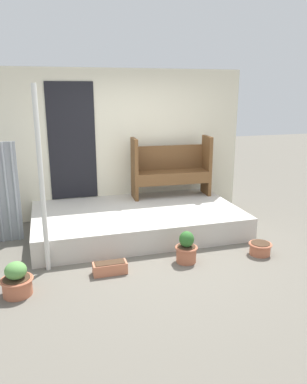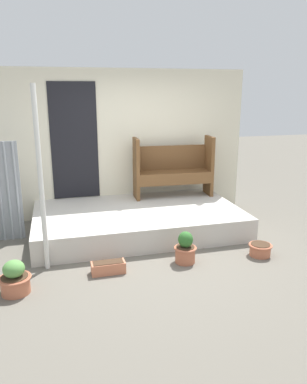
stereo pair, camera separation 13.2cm
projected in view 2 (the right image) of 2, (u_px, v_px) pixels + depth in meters
name	position (u px, v px, depth m)	size (l,w,h in m)	color
ground_plane	(159.00, 254.00, 5.29)	(24.00, 24.00, 0.00)	#666056
porch_slab	(138.00, 220.00, 6.11)	(3.27, 1.91, 0.37)	beige
house_wall	(123.00, 144.00, 6.72)	(4.47, 0.08, 2.60)	beige
support_post	(41.00, 182.00, 4.56)	(0.06, 0.06, 2.32)	silver
bench	(173.00, 167.00, 6.70)	(1.42, 0.46, 1.07)	brown
flower_pot_left	(15.00, 279.00, 4.23)	(0.37, 0.37, 0.40)	#B76647
flower_pot_middle	(185.00, 249.00, 4.98)	(0.31, 0.31, 0.44)	#B76647
flower_pot_right	(260.00, 249.00, 5.21)	(0.33, 0.33, 0.17)	#B76647
planter_box_rect	(108.00, 267.00, 4.72)	(0.43, 0.18, 0.15)	#C67251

